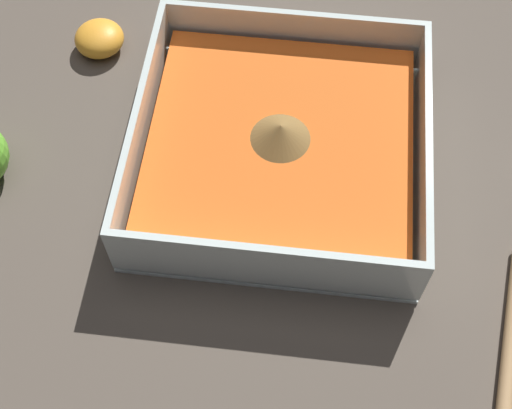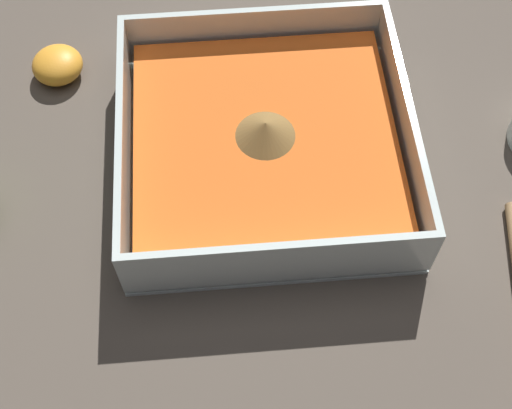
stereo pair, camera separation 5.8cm
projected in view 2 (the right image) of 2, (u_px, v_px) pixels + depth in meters
name	position (u px, v px, depth m)	size (l,w,h in m)	color
ground_plane	(274.00, 181.00, 0.63)	(4.00, 4.00, 0.00)	brown
square_dish	(265.00, 146.00, 0.62)	(0.25, 0.25, 0.07)	silver
lemon_half	(57.00, 65.00, 0.68)	(0.05, 0.05, 0.03)	orange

